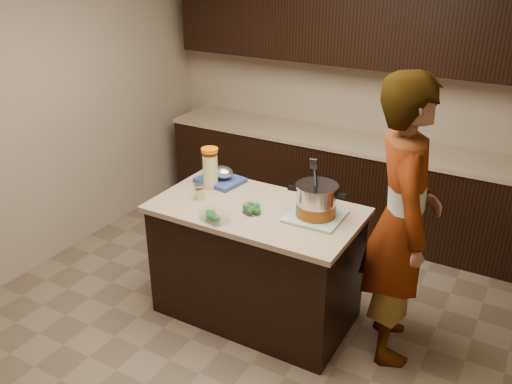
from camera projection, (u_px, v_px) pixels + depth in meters
ground_plane at (256, 312)px, 4.16m from camera, size 4.00×4.00×0.00m
room_shell at (256, 93)px, 3.45m from camera, size 4.04×4.04×2.72m
back_cabinets at (347, 133)px, 5.14m from camera, size 3.60×0.63×2.33m
island at (256, 262)px, 3.97m from camera, size 1.46×0.81×0.90m
dish_towel at (316, 216)px, 3.65m from camera, size 0.37×0.37×0.02m
stock_pot at (316, 202)px, 3.60m from camera, size 0.40×0.32×0.40m
lemonade_pitcher at (210, 169)px, 4.05m from camera, size 0.17×0.17×0.31m
mason_jar at (199, 192)px, 3.90m from camera, size 0.08×0.08×0.12m
broccoli_tub_left at (253, 210)px, 3.69m from camera, size 0.15×0.15×0.05m
broccoli_tub_right at (251, 208)px, 3.72m from camera, size 0.16×0.16×0.06m
broccoli_tub_rect at (215, 216)px, 3.60m from camera, size 0.22×0.18×0.07m
blue_tray at (221, 177)px, 4.16m from camera, size 0.37×0.31×0.13m
person at (402, 222)px, 3.44m from camera, size 0.71×0.83×1.94m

